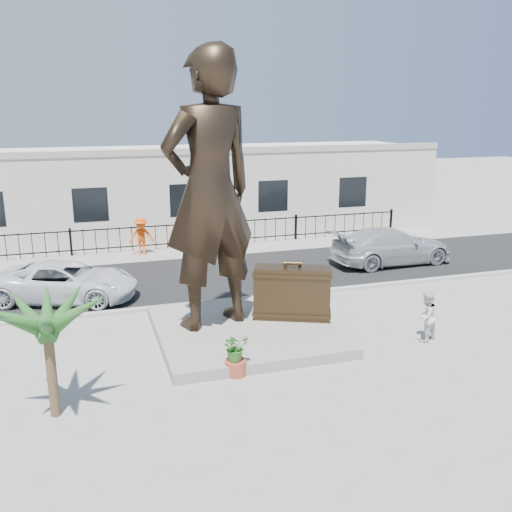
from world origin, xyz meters
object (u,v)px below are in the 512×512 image
Objects in this scene: tourist at (426,316)px; car_white at (65,281)px; statue at (209,191)px; suitcase at (292,293)px.

car_white is (-10.09, 6.87, -0.05)m from tourist.
statue is at bearing -116.83° from car_white.
car_white is at bearing 168.55° from suitcase.
tourist is 0.30× the size of car_white.
tourist is at bearing -9.45° from suitcase.
suitcase is at bearing -55.81° from tourist.
suitcase is 4.00m from tourist.
suitcase reaches higher than car_white.
suitcase is 0.46× the size of car_white.
statue is 7.12m from car_white.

